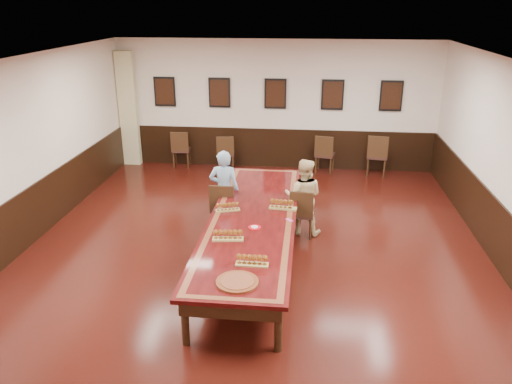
# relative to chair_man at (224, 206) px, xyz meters

# --- Properties ---
(floor) EXTENTS (8.00, 10.00, 0.02)m
(floor) POSITION_rel_chair_man_xyz_m (0.66, -1.05, -0.49)
(floor) COLOR black
(floor) RESTS_ON ground
(ceiling) EXTENTS (8.00, 10.00, 0.02)m
(ceiling) POSITION_rel_chair_man_xyz_m (0.66, -1.05, 2.73)
(ceiling) COLOR white
(ceiling) RESTS_ON floor
(wall_back) EXTENTS (8.00, 0.02, 3.20)m
(wall_back) POSITION_rel_chair_man_xyz_m (0.66, 3.96, 1.12)
(wall_back) COLOR beige
(wall_back) RESTS_ON floor
(wall_left) EXTENTS (0.02, 10.00, 3.20)m
(wall_left) POSITION_rel_chair_man_xyz_m (-3.35, -1.05, 1.12)
(wall_left) COLOR beige
(wall_left) RESTS_ON floor
(chair_man) EXTENTS (0.45, 0.49, 0.96)m
(chair_man) POSITION_rel_chair_man_xyz_m (0.00, 0.00, 0.00)
(chair_man) COLOR #331B16
(chair_man) RESTS_ON floor
(chair_woman) EXTENTS (0.47, 0.51, 0.91)m
(chair_woman) POSITION_rel_chair_man_xyz_m (1.46, -0.06, -0.02)
(chair_woman) COLOR #331B16
(chair_woman) RESTS_ON floor
(spare_chair_a) EXTENTS (0.49, 0.53, 0.96)m
(spare_chair_a) POSITION_rel_chair_man_xyz_m (-1.74, 3.70, -0.00)
(spare_chair_a) COLOR #331B16
(spare_chair_a) RESTS_ON floor
(spare_chair_b) EXTENTS (0.48, 0.52, 0.92)m
(spare_chair_b) POSITION_rel_chair_man_xyz_m (-0.55, 3.52, -0.02)
(spare_chair_b) COLOR #331B16
(spare_chair_b) RESTS_ON floor
(spare_chair_c) EXTENTS (0.54, 0.57, 0.97)m
(spare_chair_c) POSITION_rel_chair_man_xyz_m (1.95, 3.63, 0.01)
(spare_chair_c) COLOR #331B16
(spare_chair_c) RESTS_ON floor
(spare_chair_d) EXTENTS (0.55, 0.59, 1.03)m
(spare_chair_d) POSITION_rel_chair_man_xyz_m (3.21, 3.55, 0.04)
(spare_chair_d) COLOR #331B16
(spare_chair_d) RESTS_ON floor
(person_man) EXTENTS (0.56, 0.37, 1.52)m
(person_man) POSITION_rel_chair_man_xyz_m (-0.00, 0.10, 0.28)
(person_man) COLOR teal
(person_man) RESTS_ON floor
(person_woman) EXTENTS (0.76, 0.62, 1.43)m
(person_woman) POSITION_rel_chair_man_xyz_m (1.47, 0.04, 0.24)
(person_woman) COLOR beige
(person_woman) RESTS_ON floor
(pink_phone) EXTENTS (0.13, 0.15, 0.01)m
(pink_phone) POSITION_rel_chair_man_xyz_m (1.26, -1.11, 0.28)
(pink_phone) COLOR #D94897
(pink_phone) RESTS_ON conference_table
(curtain) EXTENTS (0.45, 0.18, 2.90)m
(curtain) POSITION_rel_chair_man_xyz_m (-3.09, 3.77, 0.97)
(curtain) COLOR #C5BE87
(curtain) RESTS_ON floor
(wainscoting) EXTENTS (8.00, 10.00, 1.00)m
(wainscoting) POSITION_rel_chair_man_xyz_m (0.66, -1.05, 0.02)
(wainscoting) COLOR black
(wainscoting) RESTS_ON floor
(conference_table) EXTENTS (1.40, 5.00, 0.76)m
(conference_table) POSITION_rel_chair_man_xyz_m (0.66, -1.05, 0.13)
(conference_table) COLOR black
(conference_table) RESTS_ON floor
(posters) EXTENTS (6.14, 0.04, 0.74)m
(posters) POSITION_rel_chair_man_xyz_m (0.66, 3.89, 1.42)
(posters) COLOR black
(posters) RESTS_ON wall_back
(flight_a) EXTENTS (0.42, 0.24, 0.15)m
(flight_a) POSITION_rel_chair_man_xyz_m (0.22, -0.83, 0.34)
(flight_a) COLOR olive
(flight_a) RESTS_ON conference_table
(flight_b) EXTENTS (0.48, 0.18, 0.17)m
(flight_b) POSITION_rel_chair_man_xyz_m (1.13, -0.65, 0.35)
(flight_b) COLOR olive
(flight_b) RESTS_ON conference_table
(flight_c) EXTENTS (0.47, 0.18, 0.17)m
(flight_c) POSITION_rel_chair_man_xyz_m (0.40, -1.91, 0.35)
(flight_c) COLOR olive
(flight_c) RESTS_ON conference_table
(flight_d) EXTENTS (0.44, 0.14, 0.16)m
(flight_d) POSITION_rel_chair_man_xyz_m (0.84, -2.62, 0.35)
(flight_d) COLOR olive
(flight_d) RESTS_ON conference_table
(red_plate_grp) EXTENTS (0.20, 0.20, 0.03)m
(red_plate_grp) POSITION_rel_chair_man_xyz_m (0.74, -1.46, 0.28)
(red_plate_grp) COLOR red
(red_plate_grp) RESTS_ON conference_table
(carved_platter) EXTENTS (0.57, 0.57, 0.04)m
(carved_platter) POSITION_rel_chair_man_xyz_m (0.70, -3.09, 0.29)
(carved_platter) COLOR #582511
(carved_platter) RESTS_ON conference_table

